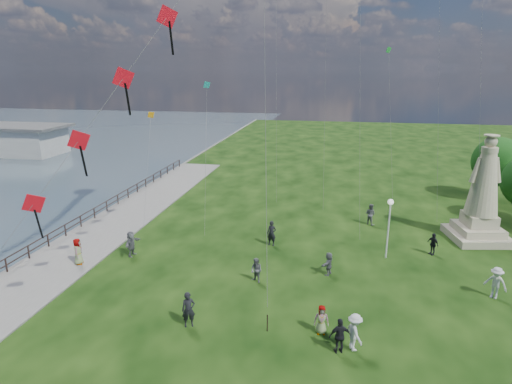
% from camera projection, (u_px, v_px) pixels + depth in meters
% --- Properties ---
extents(waterfront, '(200.00, 200.00, 1.51)m').
position_uv_depth(waterfront, '(54.00, 256.00, 29.12)').
color(waterfront, '#384655').
rests_on(waterfront, ground).
extents(statue, '(4.44, 4.44, 7.79)m').
position_uv_depth(statue, '(482.00, 202.00, 30.91)').
color(statue, tan).
rests_on(statue, ground).
extents(lamppost, '(0.38, 0.38, 4.11)m').
position_uv_depth(lamppost, '(389.00, 216.00, 27.82)').
color(lamppost, silver).
rests_on(lamppost, ground).
extents(person_0, '(0.78, 0.67, 1.81)m').
position_uv_depth(person_0, '(189.00, 310.00, 20.81)').
color(person_0, black).
rests_on(person_0, ground).
extents(person_1, '(0.86, 0.76, 1.50)m').
position_uv_depth(person_1, '(256.00, 270.00, 25.20)').
color(person_1, '#595960').
rests_on(person_1, ground).
extents(person_2, '(1.04, 1.29, 1.77)m').
position_uv_depth(person_2, '(355.00, 332.00, 19.06)').
color(person_2, silver).
rests_on(person_2, ground).
extents(person_3, '(1.09, 0.79, 1.68)m').
position_uv_depth(person_3, '(340.00, 336.00, 18.87)').
color(person_3, black).
rests_on(person_3, ground).
extents(person_4, '(0.77, 0.53, 1.45)m').
position_uv_depth(person_4, '(321.00, 320.00, 20.29)').
color(person_4, '#595960').
rests_on(person_4, ground).
extents(person_5, '(0.88, 1.69, 1.75)m').
position_uv_depth(person_5, '(131.00, 244.00, 28.71)').
color(person_5, '#595960').
rests_on(person_5, ground).
extents(person_6, '(0.74, 0.56, 1.83)m').
position_uv_depth(person_6, '(272.00, 233.00, 30.42)').
color(person_6, black).
rests_on(person_6, ground).
extents(person_7, '(0.99, 0.90, 1.73)m').
position_uv_depth(person_7, '(370.00, 214.00, 34.55)').
color(person_7, '#595960').
rests_on(person_7, ground).
extents(person_8, '(1.31, 1.18, 1.82)m').
position_uv_depth(person_8, '(496.00, 283.00, 23.39)').
color(person_8, silver).
rests_on(person_8, ground).
extents(person_9, '(0.90, 1.00, 1.54)m').
position_uv_depth(person_9, '(433.00, 244.00, 28.96)').
color(person_9, black).
rests_on(person_9, ground).
extents(person_10, '(0.73, 0.96, 1.73)m').
position_uv_depth(person_10, '(78.00, 253.00, 27.32)').
color(person_10, '#595960').
rests_on(person_10, ground).
extents(person_11, '(1.02, 1.46, 1.45)m').
position_uv_depth(person_11, '(329.00, 264.00, 26.12)').
color(person_11, '#595960').
rests_on(person_11, ground).
extents(red_kite_train, '(12.82, 9.35, 20.48)m').
position_uv_depth(red_kite_train, '(141.00, 57.00, 19.74)').
color(red_kite_train, black).
rests_on(red_kite_train, ground).
extents(small_kites, '(26.96, 14.57, 29.70)m').
position_uv_depth(small_kites, '(334.00, 38.00, 35.25)').
color(small_kites, teal).
rests_on(small_kites, ground).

